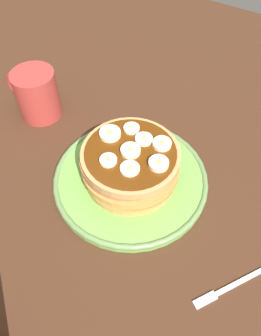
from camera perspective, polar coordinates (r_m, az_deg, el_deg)
ground_plane at (r=59.74cm, az=0.00°, el=-3.23°), size 140.00×140.00×3.00cm
plate at (r=57.74cm, az=0.00°, el=-1.86°), size 26.99×26.99×1.75cm
pancake_stack at (r=54.78cm, az=0.20°, el=0.71°), size 16.82×16.63×6.75cm
banana_slice_0 at (r=51.95cm, az=-0.31°, el=3.19°), size 3.21×3.21×0.94cm
banana_slice_1 at (r=50.73cm, az=-3.88°, el=1.30°), size 2.74×2.74×0.83cm
banana_slice_2 at (r=54.33cm, az=-3.56°, el=5.92°), size 3.58×3.58×0.98cm
banana_slice_3 at (r=53.00cm, az=5.47°, el=4.18°), size 3.08×3.08×0.94cm
banana_slice_4 at (r=50.02cm, az=4.66°, el=0.42°), size 3.15×3.15×1.05cm
banana_slice_5 at (r=49.71cm, az=-0.12°, el=-0.14°), size 3.05×3.05×0.70cm
banana_slice_6 at (r=55.23cm, az=0.18°, el=6.85°), size 2.71×2.71×0.74cm
banana_slice_7 at (r=53.59cm, az=2.33°, el=4.97°), size 2.93×2.93×0.75cm
coffee_mug at (r=69.73cm, az=-16.14°, el=12.36°), size 12.18×8.45×9.86cm
fork at (r=51.82cm, az=16.61°, el=-19.28°), size 7.90×11.44×0.50cm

